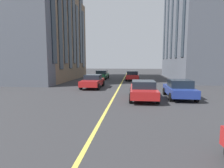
{
  "coord_description": "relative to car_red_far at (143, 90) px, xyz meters",
  "views": [
    {
      "loc": [
        6.14,
        -1.46,
        2.7
      ],
      "look_at": [
        17.4,
        -0.15,
        1.32
      ],
      "focal_mm": 29.23,
      "sensor_mm": 36.0,
      "label": 1
    }
  ],
  "objects": [
    {
      "name": "lane_centre_line",
      "position": [
        0.65,
        2.2,
        -0.7
      ],
      "size": [
        80.0,
        0.16,
        0.01
      ],
      "color": "#D8C64C",
      "rests_on": "ground_plane"
    },
    {
      "name": "car_red_far",
      "position": [
        0.0,
        0.0,
        0.0
      ],
      "size": [
        4.4,
        1.95,
        1.37
      ],
      "color": "#B21E1E",
      "rests_on": "ground_plane"
    },
    {
      "name": "car_blue_mid",
      "position": [
        0.7,
        -2.7,
        -0.0
      ],
      "size": [
        3.9,
        1.89,
        1.4
      ],
      "color": "navy",
      "rests_on": "ground_plane"
    },
    {
      "name": "car_red_trailing",
      "position": [
        5.45,
        4.92,
        0.0
      ],
      "size": [
        4.4,
        1.95,
        1.37
      ],
      "color": "#B21E1E",
      "rests_on": "ground_plane"
    },
    {
      "name": "car_green_parked_a",
      "position": [
        15.08,
        5.66,
        0.0
      ],
      "size": [
        4.4,
        1.95,
        1.37
      ],
      "color": "#1E6038",
      "rests_on": "ground_plane"
    },
    {
      "name": "car_red_oncoming",
      "position": [
        13.97,
        0.84,
        0.0
      ],
      "size": [
        4.4,
        1.95,
        1.37
      ],
      "color": "#B21E1E",
      "rests_on": "ground_plane"
    },
    {
      "name": "building_left_near",
      "position": [
        12.32,
        14.31,
        8.23
      ],
      "size": [
        14.4,
        9.35,
        17.86
      ],
      "color": "#565B66",
      "rests_on": "ground_plane"
    },
    {
      "name": "building_right_near",
      "position": [
        17.41,
        -9.35,
        11.09
      ],
      "size": [
        17.48,
        8.23,
        23.58
      ],
      "color": "#565B66",
      "rests_on": "ground_plane"
    },
    {
      "name": "building_left_far",
      "position": [
        13.99,
        15.34,
        5.68
      ],
      "size": [
        13.81,
        11.4,
        12.76
      ],
      "color": "#846B51",
      "rests_on": "ground_plane"
    }
  ]
}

